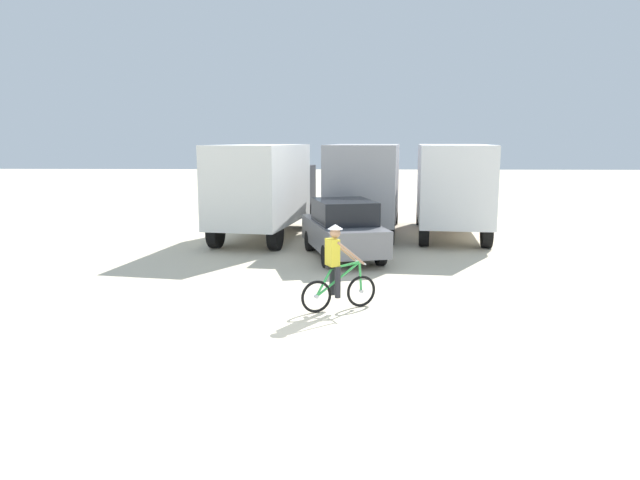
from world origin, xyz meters
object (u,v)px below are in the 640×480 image
(box_truck_white_box, at_px, (265,186))
(cyclist_orange_shirt, at_px, (337,271))
(box_truck_grey_hauler, at_px, (365,184))
(box_truck_avon_van, at_px, (452,185))
(sedan_parked, at_px, (343,229))

(box_truck_white_box, relative_size, cyclist_orange_shirt, 3.87)
(box_truck_grey_hauler, xyz_separation_m, box_truck_avon_van, (3.13, -0.46, 0.00))
(cyclist_orange_shirt, bearing_deg, sedan_parked, 88.23)
(box_truck_grey_hauler, relative_size, sedan_parked, 1.55)
(box_truck_grey_hauler, bearing_deg, box_truck_white_box, -163.45)
(sedan_parked, bearing_deg, box_truck_white_box, 127.85)
(box_truck_white_box, height_order, box_truck_avon_van, same)
(box_truck_avon_van, bearing_deg, box_truck_white_box, -174.74)
(box_truck_white_box, relative_size, box_truck_avon_van, 1.01)
(box_truck_avon_van, bearing_deg, cyclist_orange_shirt, -113.06)
(box_truck_avon_van, xyz_separation_m, cyclist_orange_shirt, (-4.15, -9.76, -1.03))
(box_truck_avon_van, xyz_separation_m, sedan_parked, (-3.98, -4.22, -0.99))
(sedan_parked, bearing_deg, box_truck_avon_van, 46.67)
(box_truck_grey_hauler, height_order, cyclist_orange_shirt, box_truck_grey_hauler)
(box_truck_grey_hauler, bearing_deg, sedan_parked, -100.31)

